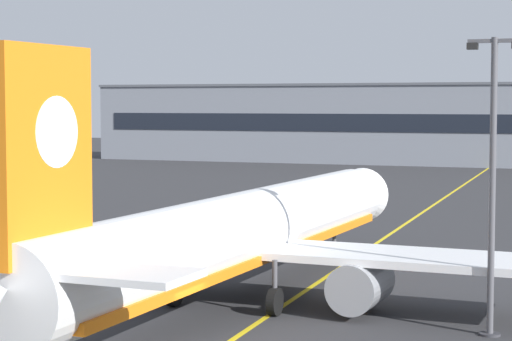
# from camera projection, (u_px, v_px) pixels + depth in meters

# --- Properties ---
(taxiway_centreline) EXTENTS (6.49, 179.90, 0.01)m
(taxiway_centreline) POSITION_uv_depth(u_px,v_px,m) (374.00, 245.00, 65.80)
(taxiway_centreline) COLOR yellow
(taxiway_centreline) RESTS_ON ground
(airliner_foreground) EXTENTS (32.15, 41.49, 11.65)m
(airliner_foreground) POSITION_uv_depth(u_px,v_px,m) (239.00, 235.00, 46.49)
(airliner_foreground) COLOR white
(airliner_foreground) RESTS_ON ground
(apron_lamp_post) EXTENTS (2.24, 0.90, 12.43)m
(apron_lamp_post) POSITION_uv_depth(u_px,v_px,m) (492.00, 181.00, 39.85)
(apron_lamp_post) COLOR #515156
(apron_lamp_post) RESTS_ON ground
(safety_cone_by_nose_gear) EXTENTS (0.44, 0.44, 0.55)m
(safety_cone_by_nose_gear) POSITION_uv_depth(u_px,v_px,m) (340.00, 251.00, 61.75)
(safety_cone_by_nose_gear) COLOR orange
(safety_cone_by_nose_gear) RESTS_ON ground
(terminal_building) EXTENTS (135.60, 12.40, 12.81)m
(terminal_building) POSITION_uv_depth(u_px,v_px,m) (505.00, 124.00, 147.93)
(terminal_building) COLOR gray
(terminal_building) RESTS_ON ground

